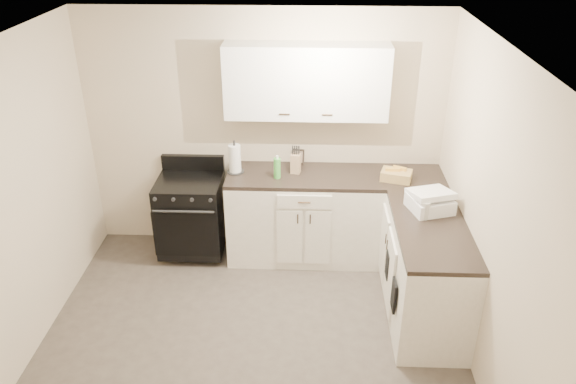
{
  "coord_description": "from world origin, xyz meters",
  "views": [
    {
      "loc": [
        0.46,
        -3.5,
        3.37
      ],
      "look_at": [
        0.28,
        0.85,
        1.08
      ],
      "focal_mm": 35.0,
      "sensor_mm": 36.0,
      "label": 1
    }
  ],
  "objects_px": {
    "wicker_basket": "(396,175)",
    "countertop_grill": "(430,203)",
    "stove": "(191,215)",
    "paper_towel": "(235,159)",
    "knife_block": "(296,164)"
  },
  "relations": [
    {
      "from": "stove",
      "to": "countertop_grill",
      "type": "relative_size",
      "value": 2.3
    },
    {
      "from": "wicker_basket",
      "to": "countertop_grill",
      "type": "distance_m",
      "value": 0.62
    },
    {
      "from": "stove",
      "to": "wicker_basket",
      "type": "height_order",
      "value": "wicker_basket"
    },
    {
      "from": "stove",
      "to": "knife_block",
      "type": "distance_m",
      "value": 1.22
    },
    {
      "from": "paper_towel",
      "to": "countertop_grill",
      "type": "height_order",
      "value": "paper_towel"
    },
    {
      "from": "wicker_basket",
      "to": "countertop_grill",
      "type": "xyz_separation_m",
      "value": [
        0.22,
        -0.58,
        0.02
      ]
    },
    {
      "from": "paper_towel",
      "to": "wicker_basket",
      "type": "bearing_deg",
      "value": -4.14
    },
    {
      "from": "knife_block",
      "to": "countertop_grill",
      "type": "distance_m",
      "value": 1.39
    },
    {
      "from": "paper_towel",
      "to": "wicker_basket",
      "type": "relative_size",
      "value": 1.01
    },
    {
      "from": "stove",
      "to": "paper_towel",
      "type": "height_order",
      "value": "paper_towel"
    },
    {
      "from": "knife_block",
      "to": "countertop_grill",
      "type": "height_order",
      "value": "knife_block"
    },
    {
      "from": "stove",
      "to": "countertop_grill",
      "type": "height_order",
      "value": "countertop_grill"
    },
    {
      "from": "stove",
      "to": "paper_towel",
      "type": "relative_size",
      "value": 2.74
    },
    {
      "from": "stove",
      "to": "countertop_grill",
      "type": "distance_m",
      "value": 2.42
    },
    {
      "from": "wicker_basket",
      "to": "knife_block",
      "type": "bearing_deg",
      "value": 172.93
    }
  ]
}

